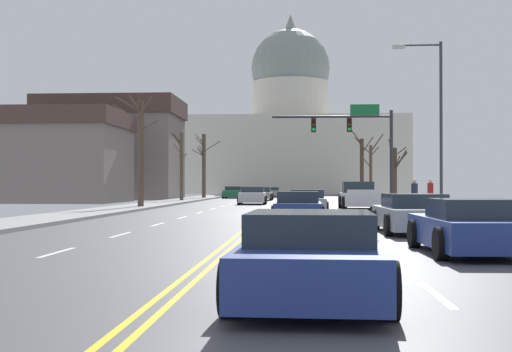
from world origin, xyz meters
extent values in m
cube|color=#4A4A4F|center=(0.00, 0.00, -0.03)|extent=(14.00, 180.00, 0.06)
cube|color=yellow|center=(-0.12, 0.00, 0.00)|extent=(0.10, 176.40, 0.00)
cube|color=yellow|center=(0.12, 0.00, 0.00)|extent=(0.10, 176.40, 0.00)
cube|color=silver|center=(3.50, -24.10, 0.00)|extent=(0.12, 2.20, 0.00)
cube|color=silver|center=(3.50, -18.90, 0.00)|extent=(0.12, 2.20, 0.00)
cube|color=silver|center=(3.50, -13.70, 0.00)|extent=(0.12, 2.20, 0.00)
cube|color=silver|center=(3.50, -8.50, 0.00)|extent=(0.12, 2.20, 0.00)
cube|color=silver|center=(3.50, -3.30, 0.00)|extent=(0.12, 2.20, 0.00)
cube|color=silver|center=(3.50, 1.90, 0.00)|extent=(0.12, 2.20, 0.00)
cube|color=silver|center=(3.50, 7.10, 0.00)|extent=(0.12, 2.20, 0.00)
cube|color=silver|center=(3.50, 12.30, 0.00)|extent=(0.12, 2.20, 0.00)
cube|color=silver|center=(3.50, 17.50, 0.00)|extent=(0.12, 2.20, 0.00)
cube|color=silver|center=(3.50, 22.70, 0.00)|extent=(0.12, 2.20, 0.00)
cube|color=silver|center=(3.50, 27.90, 0.00)|extent=(0.12, 2.20, 0.00)
cube|color=silver|center=(3.50, 33.10, 0.00)|extent=(0.12, 2.20, 0.00)
cube|color=silver|center=(3.50, 38.30, 0.00)|extent=(0.12, 2.20, 0.00)
cube|color=silver|center=(3.50, 43.50, 0.00)|extent=(0.12, 2.20, 0.00)
cube|color=silver|center=(3.50, 48.70, 0.00)|extent=(0.12, 2.20, 0.00)
cube|color=silver|center=(3.50, 53.90, 0.00)|extent=(0.12, 2.20, 0.00)
cube|color=silver|center=(3.50, 59.10, 0.00)|extent=(0.12, 2.20, 0.00)
cube|color=silver|center=(3.50, 64.30, 0.00)|extent=(0.12, 2.20, 0.00)
cube|color=silver|center=(-3.50, -18.90, 0.00)|extent=(0.12, 2.20, 0.00)
cube|color=silver|center=(-3.50, -13.70, 0.00)|extent=(0.12, 2.20, 0.00)
cube|color=silver|center=(-3.50, -8.50, 0.00)|extent=(0.12, 2.20, 0.00)
cube|color=silver|center=(-3.50, -3.30, 0.00)|extent=(0.12, 2.20, 0.00)
cube|color=silver|center=(-3.50, 1.90, 0.00)|extent=(0.12, 2.20, 0.00)
cube|color=silver|center=(-3.50, 7.10, 0.00)|extent=(0.12, 2.20, 0.00)
cube|color=silver|center=(-3.50, 12.30, 0.00)|extent=(0.12, 2.20, 0.00)
cube|color=silver|center=(-3.50, 17.50, 0.00)|extent=(0.12, 2.20, 0.00)
cube|color=silver|center=(-3.50, 22.70, 0.00)|extent=(0.12, 2.20, 0.00)
cube|color=silver|center=(-3.50, 27.90, 0.00)|extent=(0.12, 2.20, 0.00)
cube|color=silver|center=(-3.50, 33.10, 0.00)|extent=(0.12, 2.20, 0.00)
cube|color=silver|center=(-3.50, 38.30, 0.00)|extent=(0.12, 2.20, 0.00)
cube|color=silver|center=(-3.50, 43.50, 0.00)|extent=(0.12, 2.20, 0.00)
cube|color=silver|center=(-3.50, 48.70, 0.00)|extent=(0.12, 2.20, 0.00)
cube|color=silver|center=(-3.50, 53.90, 0.00)|extent=(0.12, 2.20, 0.00)
cube|color=silver|center=(-3.50, 59.10, 0.00)|extent=(0.12, 2.20, 0.00)
cube|color=silver|center=(-3.50, 64.30, 0.00)|extent=(0.12, 2.20, 0.00)
cube|color=gray|center=(8.50, 0.00, 0.07)|extent=(3.00, 180.00, 0.14)
cube|color=gray|center=(-8.50, 0.00, 0.07)|extent=(3.00, 180.00, 0.14)
cylinder|color=#28282D|center=(7.60, 12.13, 3.23)|extent=(0.22, 0.22, 6.17)
cylinder|color=#28282D|center=(3.70, 12.13, 5.91)|extent=(7.80, 0.16, 0.16)
cube|color=black|center=(4.87, 12.13, 5.35)|extent=(0.32, 0.28, 0.92)
sphere|color=#330504|center=(4.87, 11.97, 5.63)|extent=(0.22, 0.22, 0.22)
sphere|color=#332B05|center=(4.87, 11.97, 5.35)|extent=(0.22, 0.22, 0.22)
sphere|color=#19CC47|center=(4.87, 11.97, 5.07)|extent=(0.22, 0.22, 0.22)
cube|color=black|center=(2.53, 12.13, 5.35)|extent=(0.32, 0.28, 0.92)
sphere|color=#330504|center=(2.53, 11.97, 5.63)|extent=(0.22, 0.22, 0.22)
sphere|color=#332B05|center=(2.53, 11.97, 5.35)|extent=(0.22, 0.22, 0.22)
sphere|color=#19CC47|center=(2.53, 11.97, 5.07)|extent=(0.22, 0.22, 0.22)
cube|color=#146033|center=(5.88, 12.15, 6.36)|extent=(1.90, 0.06, 0.70)
cylinder|color=#333338|center=(8.20, -0.91, 4.12)|extent=(0.14, 0.14, 7.96)
cylinder|color=#333338|center=(7.23, -0.91, 7.95)|extent=(1.93, 0.09, 0.09)
cube|color=#B2B2AD|center=(6.27, -0.91, 7.88)|extent=(0.56, 0.24, 0.16)
cube|color=beige|center=(0.00, 77.58, 5.86)|extent=(35.43, 21.89, 11.73)
cylinder|color=beige|center=(0.00, 77.58, 14.84)|extent=(12.16, 12.16, 6.22)
sphere|color=gray|center=(0.00, 77.58, 20.16)|extent=(12.62, 12.62, 12.62)
cone|color=gray|center=(0.00, 77.58, 27.67)|extent=(1.80, 1.80, 2.40)
cube|color=silver|center=(5.11, 7.55, 0.59)|extent=(1.96, 5.43, 0.73)
cube|color=#1E2833|center=(5.10, 8.30, 1.29)|extent=(1.78, 1.85, 0.67)
cube|color=silver|center=(5.12, 4.89, 1.06)|extent=(1.77, 0.11, 0.22)
cylinder|color=black|center=(4.13, 9.17, 0.40)|extent=(0.28, 0.80, 0.80)
cylinder|color=black|center=(6.06, 9.18, 0.40)|extent=(0.28, 0.80, 0.80)
cylinder|color=black|center=(4.15, 5.91, 0.40)|extent=(0.28, 0.80, 0.80)
cylinder|color=black|center=(6.08, 5.92, 0.40)|extent=(0.28, 0.80, 0.80)
cube|color=#9EA3A8|center=(2.03, 0.76, 0.48)|extent=(1.86, 4.66, 0.64)
cube|color=#232D38|center=(2.03, 0.48, 1.00)|extent=(1.61, 2.12, 0.40)
cylinder|color=black|center=(1.16, 2.21, 0.32)|extent=(0.23, 0.64, 0.64)
cylinder|color=black|center=(2.95, 2.18, 0.32)|extent=(0.23, 0.64, 0.64)
cylinder|color=black|center=(1.11, -0.66, 0.32)|extent=(0.23, 0.64, 0.64)
cylinder|color=black|center=(2.90, -0.69, 0.32)|extent=(0.23, 0.64, 0.64)
cube|color=navy|center=(1.60, -5.03, 0.44)|extent=(1.90, 4.37, 0.56)
cube|color=#232D38|center=(1.59, -5.43, 0.95)|extent=(1.65, 1.99, 0.45)
cylinder|color=black|center=(0.69, -3.67, 0.32)|extent=(0.23, 0.64, 0.64)
cylinder|color=black|center=(2.54, -3.69, 0.32)|extent=(0.23, 0.64, 0.64)
cylinder|color=black|center=(0.66, -6.37, 0.32)|extent=(0.23, 0.64, 0.64)
cylinder|color=black|center=(2.51, -6.39, 0.32)|extent=(0.23, 0.64, 0.64)
cube|color=#9EA3A8|center=(5.05, -12.34, 0.46)|extent=(1.93, 4.61, 0.61)
cube|color=#232D38|center=(5.06, -12.56, 0.97)|extent=(1.66, 2.29, 0.41)
cylinder|color=black|center=(4.11, -10.95, 0.32)|extent=(0.24, 0.65, 0.64)
cylinder|color=black|center=(5.93, -10.91, 0.32)|extent=(0.24, 0.65, 0.64)
cylinder|color=black|center=(4.18, -13.78, 0.32)|extent=(0.24, 0.65, 0.64)
cylinder|color=black|center=(6.00, -13.73, 0.32)|extent=(0.24, 0.65, 0.64)
cube|color=navy|center=(5.25, -18.59, 0.46)|extent=(1.94, 4.33, 0.60)
cube|color=#232D38|center=(5.26, -18.89, 0.96)|extent=(1.65, 1.93, 0.40)
cylinder|color=black|center=(4.31, -17.29, 0.32)|extent=(0.24, 0.65, 0.64)
cylinder|color=black|center=(6.12, -17.23, 0.32)|extent=(0.24, 0.65, 0.64)
cylinder|color=black|center=(4.39, -19.94, 0.32)|extent=(0.24, 0.65, 0.64)
cube|color=navy|center=(1.84, -24.51, 0.45)|extent=(1.85, 4.35, 0.57)
cube|color=#232D38|center=(1.83, -24.72, 0.93)|extent=(1.57, 1.95, 0.38)
cylinder|color=black|center=(1.03, -23.15, 0.32)|extent=(0.24, 0.65, 0.64)
cylinder|color=black|center=(2.74, -23.21, 0.32)|extent=(0.24, 0.65, 0.64)
cylinder|color=black|center=(0.94, -25.82, 0.32)|extent=(0.24, 0.65, 0.64)
cylinder|color=black|center=(2.65, -25.87, 0.32)|extent=(0.24, 0.65, 0.64)
cube|color=silver|center=(-1.87, 17.34, 0.51)|extent=(1.97, 4.62, 0.70)
cube|color=#232D38|center=(-1.88, 17.80, 1.06)|extent=(1.68, 2.13, 0.42)
cylinder|color=black|center=(-0.91, 15.95, 0.32)|extent=(0.24, 0.65, 0.64)
cylinder|color=black|center=(-2.76, 15.90, 0.32)|extent=(0.24, 0.65, 0.64)
cylinder|color=black|center=(-0.98, 18.78, 0.32)|extent=(0.24, 0.65, 0.64)
cylinder|color=black|center=(-2.83, 18.74, 0.32)|extent=(0.24, 0.65, 0.64)
cube|color=#9EA3A8|center=(-1.87, 29.32, 0.45)|extent=(1.80, 4.55, 0.59)
cube|color=#232D38|center=(-1.86, 29.53, 0.98)|extent=(1.56, 1.93, 0.46)
cylinder|color=black|center=(-1.02, 27.91, 0.32)|extent=(0.23, 0.64, 0.64)
cylinder|color=black|center=(-2.76, 27.93, 0.32)|extent=(0.23, 0.64, 0.64)
cylinder|color=black|center=(-0.98, 30.71, 0.32)|extent=(0.23, 0.64, 0.64)
cylinder|color=black|center=(-2.72, 30.73, 0.32)|extent=(0.23, 0.64, 0.64)
cube|color=#1E7247|center=(-5.42, 39.18, 0.50)|extent=(1.89, 4.65, 0.67)
cube|color=#232D38|center=(-5.42, 39.33, 1.04)|extent=(1.66, 2.31, 0.41)
cylinder|color=black|center=(-4.48, 37.74, 0.32)|extent=(0.22, 0.64, 0.64)
cylinder|color=black|center=(-6.36, 37.74, 0.32)|extent=(0.22, 0.64, 0.64)
cylinder|color=black|center=(-4.48, 40.62, 0.32)|extent=(0.22, 0.64, 0.64)
cylinder|color=black|center=(-6.36, 40.62, 0.32)|extent=(0.22, 0.64, 0.64)
cube|color=#9EA3A8|center=(-1.83, 50.56, 0.45)|extent=(1.92, 4.57, 0.57)
cube|color=#232D38|center=(-1.84, 50.91, 0.93)|extent=(1.63, 2.05, 0.39)
cylinder|color=black|center=(-0.90, 49.18, 0.32)|extent=(0.24, 0.65, 0.64)
cylinder|color=black|center=(-2.69, 49.14, 0.32)|extent=(0.24, 0.65, 0.64)
cylinder|color=black|center=(-0.97, 51.99, 0.32)|extent=(0.24, 0.65, 0.64)
cylinder|color=black|center=(-2.77, 51.94, 0.32)|extent=(0.24, 0.65, 0.64)
cube|color=slate|center=(-18.33, 21.17, 3.00)|extent=(11.06, 9.33, 6.01)
cube|color=#47332D|center=(-18.33, 21.17, 6.70)|extent=(11.50, 9.70, 1.38)
cube|color=slate|center=(-16.76, 32.97, 4.02)|extent=(12.87, 8.90, 8.04)
cube|color=#47332D|center=(-16.76, 32.97, 8.93)|extent=(13.38, 9.26, 1.77)
cylinder|color=#423328|center=(7.85, 36.97, 3.11)|extent=(0.40, 0.40, 5.95)
cylinder|color=#423328|center=(8.41, 36.87, 5.44)|extent=(1.22, 0.30, 1.70)
cylinder|color=#423328|center=(7.95, 37.54, 4.58)|extent=(0.31, 1.24, 1.67)
cylinder|color=#423328|center=(7.93, 36.62, 4.77)|extent=(0.26, 0.77, 0.89)
cylinder|color=#423328|center=(7.91, 37.34, 5.21)|extent=(0.24, 0.84, 0.98)
cylinder|color=#423328|center=(7.99, 37.67, 3.93)|extent=(0.36, 1.46, 0.94)
cylinder|color=#423328|center=(7.47, 36.78, 5.85)|extent=(0.88, 0.51, 0.86)
cylinder|color=#423328|center=(7.27, 37.03, 6.35)|extent=(1.25, 0.24, 1.60)
cylinder|color=brown|center=(-8.27, 23.73, 2.97)|extent=(0.30, 0.30, 5.66)
cylinder|color=brown|center=(-8.69, 24.26, 4.46)|extent=(0.93, 1.14, 0.94)
cylinder|color=brown|center=(-8.74, 23.78, 5.22)|extent=(1.02, 0.19, 1.28)
cylinder|color=brown|center=(-8.14, 24.17, 3.84)|extent=(0.36, 0.94, 0.54)
cylinder|color=brown|center=(-8.61, 23.59, 5.27)|extent=(0.80, 0.44, 0.93)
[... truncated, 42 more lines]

